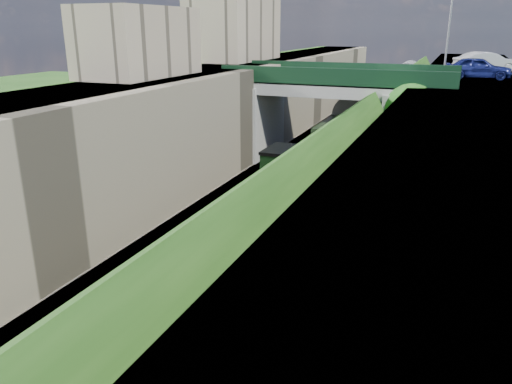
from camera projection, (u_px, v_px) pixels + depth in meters
ground at (155, 334)px, 16.83m from camera, size 160.00×160.00×0.00m
trackbed at (315, 176)px, 34.39m from camera, size 10.00×90.00×0.20m
retaining_wall at (242, 121)px, 35.28m from camera, size 1.00×90.00×7.00m
street_plateau_left at (198, 118)px, 36.52m from camera, size 6.00×90.00×7.00m
street_plateau_right at (470, 144)px, 30.06m from camera, size 8.00×90.00×6.25m
embankment_slope at (387, 153)px, 29.97m from camera, size 4.07×90.00×6.36m
track_left at (288, 171)px, 35.06m from camera, size 2.50×90.00×0.20m
track_right at (332, 175)px, 33.92m from camera, size 2.50×90.00×0.20m
road_bridge at (345, 110)px, 36.32m from camera, size 16.00×6.40×7.25m
building_far at (235, 25)px, 43.80m from camera, size 5.00×10.00×6.00m
building_near at (139, 42)px, 29.69m from camera, size 4.00×8.00×4.00m
tree at (413, 111)px, 32.38m from camera, size 3.60×3.80×6.60m
lamppost at (449, 31)px, 36.74m from camera, size 0.87×0.15×6.00m
car_blue at (478, 68)px, 36.04m from camera, size 4.63×2.05×1.55m
car_silver at (486, 62)px, 40.77m from camera, size 5.28×3.89×1.66m
locomotive at (273, 208)px, 23.07m from camera, size 3.10×10.22×3.83m
tender at (316, 173)px, 29.63m from camera, size 2.70×6.00×3.05m
coach_front at (358, 128)px, 40.57m from camera, size 2.90×18.00×3.70m
coach_middle at (390, 98)px, 57.11m from camera, size 2.90×18.00×3.70m
coach_rear at (407, 82)px, 73.64m from camera, size 2.90×18.00×3.70m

